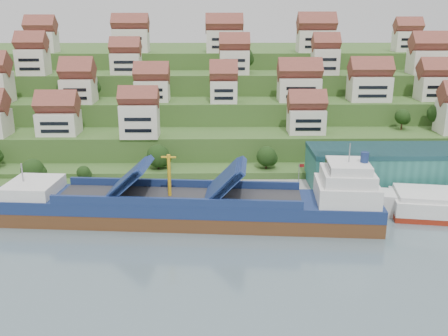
{
  "coord_description": "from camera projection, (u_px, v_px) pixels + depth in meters",
  "views": [
    {
      "loc": [
        -2.02,
        -106.11,
        45.62
      ],
      "look_at": [
        -0.34,
        14.0,
        8.0
      ],
      "focal_mm": 40.0,
      "sensor_mm": 36.0,
      "label": 1
    }
  ],
  "objects": [
    {
      "name": "warehouse",
      "position": [
        425.0,
        167.0,
        129.67
      ],
      "size": [
        60.0,
        15.0,
        10.0
      ],
      "primitive_type": "cube",
      "color": "#276B61",
      "rests_on": "quay"
    },
    {
      "name": "hillside",
      "position": [
        222.0,
        99.0,
        210.53
      ],
      "size": [
        260.0,
        128.0,
        31.0
      ],
      "color": "#2D4C1E",
      "rests_on": "ground"
    },
    {
      "name": "hillside_village",
      "position": [
        216.0,
        77.0,
        166.42
      ],
      "size": [
        158.52,
        63.67,
        28.56
      ],
      "color": "silver",
      "rests_on": "ground"
    },
    {
      "name": "hillside_trees",
      "position": [
        193.0,
        112.0,
        152.1
      ],
      "size": [
        144.15,
        62.54,
        30.9
      ],
      "color": "#1C3812",
      "rests_on": "ground"
    },
    {
      "name": "ground",
      "position": [
        226.0,
        219.0,
        114.91
      ],
      "size": [
        300.0,
        300.0,
        0.0
      ],
      "primitive_type": "plane",
      "color": "slate",
      "rests_on": "ground"
    },
    {
      "name": "flagpole",
      "position": [
        299.0,
        177.0,
        122.63
      ],
      "size": [
        1.28,
        0.16,
        8.0
      ],
      "color": "gray",
      "rests_on": "quay"
    },
    {
      "name": "cargo_ship",
      "position": [
        200.0,
        207.0,
        112.47
      ],
      "size": [
        85.5,
        20.06,
        18.87
      ],
      "rotation": [
        0.0,
        0.0,
        -0.08
      ],
      "color": "#523019",
      "rests_on": "ground"
    },
    {
      "name": "quay",
      "position": [
        302.0,
        192.0,
        129.16
      ],
      "size": [
        180.0,
        14.0,
        2.2
      ],
      "primitive_type": "cube",
      "color": "gray",
      "rests_on": "ground"
    }
  ]
}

